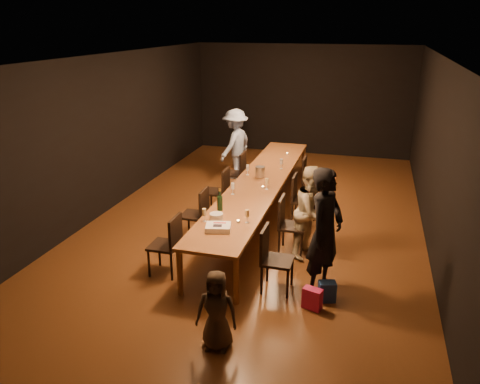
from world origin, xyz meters
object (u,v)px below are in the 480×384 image
(chair_right_1, at_px, (293,226))
(ice_bucket, at_px, (260,172))
(chair_right_0, at_px, (278,260))
(chair_left_3, at_px, (234,173))
(chair_left_2, at_px, (217,191))
(table, at_px, (259,184))
(champagne_bottle, at_px, (220,199))
(chair_left_0, at_px, (164,245))
(birthday_cake, at_px, (218,227))
(chair_right_3, at_px, (313,180))
(man_blue, at_px, (235,144))
(child, at_px, (217,310))
(woman_birthday, at_px, (325,232))
(plate_stack, at_px, (216,217))
(woman_tan, at_px, (312,212))
(chair_left_1, at_px, (194,214))
(chair_right_2, at_px, (304,200))

(chair_right_1, height_order, ice_bucket, ice_bucket)
(chair_right_0, bearing_deg, chair_left_3, -154.72)
(chair_right_1, bearing_deg, chair_left_2, -125.22)
(table, bearing_deg, champagne_bottle, -99.44)
(chair_left_0, relative_size, birthday_cake, 2.26)
(chair_left_3, xyz_separation_m, ice_bucket, (0.80, -0.93, 0.39))
(chair_right_3, xyz_separation_m, champagne_bottle, (-1.11, -2.76, 0.47))
(man_blue, bearing_deg, birthday_cake, 29.08)
(chair_right_0, xyz_separation_m, child, (-0.41, -1.40, 0.02))
(woman_birthday, bearing_deg, child, 169.28)
(chair_right_0, height_order, plate_stack, chair_right_0)
(ice_bucket, bearing_deg, plate_stack, -93.38)
(woman_tan, bearing_deg, child, -171.80)
(chair_left_1, relative_size, woman_tan, 0.63)
(chair_left_1, height_order, birthday_cake, chair_left_1)
(chair_left_0, xyz_separation_m, chair_left_3, (0.00, 3.60, 0.00))
(chair_right_0, xyz_separation_m, birthday_cake, (-0.90, 0.12, 0.33))
(man_blue, height_order, child, man_blue)
(chair_right_2, distance_m, plate_stack, 2.24)
(chair_right_0, relative_size, chair_left_0, 1.00)
(chair_left_0, xyz_separation_m, champagne_bottle, (0.59, 0.84, 0.47))
(chair_right_0, bearing_deg, chair_right_3, 180.00)
(plate_stack, bearing_deg, ice_bucket, 86.62)
(chair_right_3, height_order, birthday_cake, chair_right_3)
(chair_left_0, distance_m, woman_tan, 2.35)
(woman_birthday, relative_size, plate_stack, 8.93)
(woman_tan, relative_size, man_blue, 0.90)
(champagne_bottle, bearing_deg, child, -72.74)
(child, relative_size, champagne_bottle, 2.68)
(plate_stack, height_order, champagne_bottle, champagne_bottle)
(woman_birthday, relative_size, man_blue, 1.08)
(chair_left_1, xyz_separation_m, woman_birthday, (2.31, -1.04, 0.43))
(champagne_bottle, bearing_deg, plate_stack, -79.31)
(chair_left_2, relative_size, child, 0.95)
(chair_right_0, relative_size, chair_left_2, 1.00)
(child, height_order, birthday_cake, child)
(man_blue, bearing_deg, chair_left_2, 22.98)
(table, distance_m, chair_left_2, 0.88)
(chair_right_1, distance_m, birthday_cake, 1.44)
(woman_birthday, bearing_deg, chair_left_1, 88.13)
(chair_right_3, distance_m, chair_left_0, 3.98)
(chair_left_3, xyz_separation_m, birthday_cake, (0.80, -3.48, 0.33))
(chair_right_2, height_order, child, child)
(chair_right_2, relative_size, chair_left_3, 1.00)
(birthday_cake, bearing_deg, chair_left_3, 89.04)
(chair_right_3, relative_size, chair_left_1, 1.00)
(chair_right_3, height_order, chair_left_0, same)
(chair_left_2, height_order, woman_birthday, woman_birthday)
(chair_right_2, relative_size, child, 0.95)
(chair_left_1, bearing_deg, chair_left_3, 0.00)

